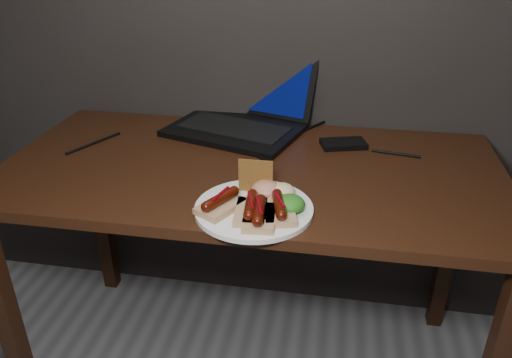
{
  "coord_description": "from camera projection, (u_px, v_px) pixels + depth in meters",
  "views": [
    {
      "loc": [
        0.23,
        0.14,
        1.36
      ],
      "look_at": [
        0.05,
        1.17,
        0.82
      ],
      "focal_mm": 35.0,
      "sensor_mm": 36.0,
      "label": 1
    }
  ],
  "objects": [
    {
      "name": "desk_cables",
      "position": [
        253.0,
        142.0,
        1.54
      ],
      "size": [
        1.03,
        0.42,
        0.01
      ],
      "color": "black",
      "rests_on": "desk"
    },
    {
      "name": "coleslaw_mound",
      "position": [
        282.0,
        191.0,
        1.2
      ],
      "size": [
        0.06,
        0.06,
        0.04
      ],
      "primitive_type": "ellipsoid",
      "color": "beige",
      "rests_on": "plate"
    },
    {
      "name": "bread_sausage_left",
      "position": [
        221.0,
        203.0,
        1.16
      ],
      "size": [
        0.12,
        0.13,
        0.04
      ],
      "color": "tan",
      "rests_on": "plate"
    },
    {
      "name": "salad_greens",
      "position": [
        290.0,
        204.0,
        1.15
      ],
      "size": [
        0.07,
        0.07,
        0.04
      ],
      "primitive_type": "ellipsoid",
      "color": "#195A12",
      "rests_on": "plate"
    },
    {
      "name": "bread_sausage_right",
      "position": [
        279.0,
        209.0,
        1.13
      ],
      "size": [
        0.09,
        0.13,
        0.04
      ],
      "color": "tan",
      "rests_on": "plate"
    },
    {
      "name": "bread_sausage_center",
      "position": [
        251.0,
        209.0,
        1.13
      ],
      "size": [
        0.08,
        0.12,
        0.04
      ],
      "color": "tan",
      "rests_on": "plate"
    },
    {
      "name": "plate",
      "position": [
        254.0,
        209.0,
        1.18
      ],
      "size": [
        0.35,
        0.35,
        0.01
      ],
      "primitive_type": "cylinder",
      "rotation": [
        0.0,
        0.0,
        -0.29
      ],
      "color": "white",
      "rests_on": "desk"
    },
    {
      "name": "hard_drive",
      "position": [
        343.0,
        144.0,
        1.52
      ],
      "size": [
        0.15,
        0.11,
        0.02
      ],
      "primitive_type": "cube",
      "rotation": [
        0.0,
        0.0,
        0.28
      ],
      "color": "black",
      "rests_on": "desk"
    },
    {
      "name": "crispbread",
      "position": [
        256.0,
        176.0,
        1.22
      ],
      "size": [
        0.08,
        0.01,
        0.08
      ],
      "primitive_type": "cube",
      "color": "olive",
      "rests_on": "plate"
    },
    {
      "name": "desk",
      "position": [
        251.0,
        193.0,
        1.44
      ],
      "size": [
        1.4,
        0.7,
        0.75
      ],
      "color": "#381F0E",
      "rests_on": "ground"
    },
    {
      "name": "bread_sausage_extra",
      "position": [
        259.0,
        214.0,
        1.11
      ],
      "size": [
        0.08,
        0.12,
        0.04
      ],
      "color": "tan",
      "rests_on": "plate"
    },
    {
      "name": "salsa_mound",
      "position": [
        266.0,
        189.0,
        1.21
      ],
      "size": [
        0.07,
        0.07,
        0.04
      ],
      "primitive_type": "ellipsoid",
      "color": "#A71A10",
      "rests_on": "plate"
    },
    {
      "name": "laptop",
      "position": [
        243.0,
        112.0,
        1.64
      ],
      "size": [
        0.5,
        0.47,
        0.25
      ],
      "color": "black",
      "rests_on": "desk"
    }
  ]
}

